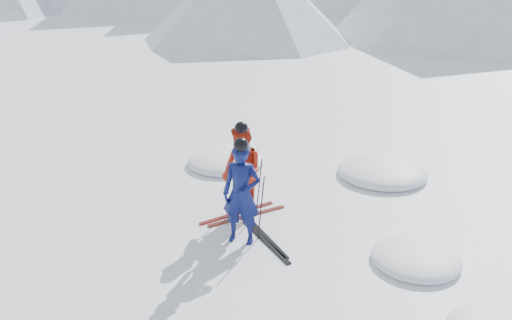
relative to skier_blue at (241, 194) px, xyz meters
The scene contains 12 objects.
ground 1.71m from the skier_blue, 27.42° to the left, with size 160.00×160.00×0.00m, color white.
skier_blue is the anchor object (origin of this frame).
skier_red 1.01m from the skier_blue, 124.90° to the left, with size 0.90×0.70×1.84m, color #B0210E.
pole_blue_left 0.46m from the skier_blue, 153.43° to the left, with size 0.02×0.02×1.25m, color black.
pole_blue_right 0.47m from the skier_blue, 45.00° to the left, with size 0.02×0.02×1.25m, color black.
pole_red_left 1.43m from the skier_blue, 129.15° to the left, with size 0.02×0.02×1.23m, color black.
pole_red_right 1.07m from the skier_blue, 105.84° to the left, with size 0.02×0.02×1.23m, color black.
ski_worn_left 1.42m from the skier_blue, 130.12° to the left, with size 0.09×1.70×0.03m, color black.
ski_worn_right 1.32m from the skier_blue, 118.93° to the left, with size 0.09×1.70×0.03m, color black.
ski_loose_a 1.03m from the skier_blue, 50.89° to the left, with size 0.09×1.70×0.03m, color black.
ski_loose_b 1.02m from the skier_blue, 27.49° to the left, with size 0.09×1.70×0.03m, color black.
snow_lumps 3.07m from the skier_blue, 79.41° to the left, with size 8.40×6.12×0.46m.
Camera 1 is at (3.74, -7.70, 4.99)m, focal length 38.00 mm.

